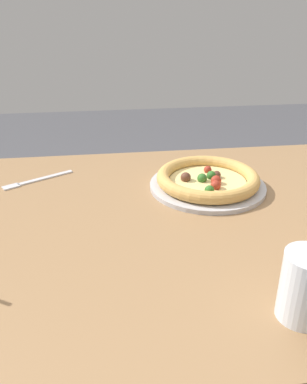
% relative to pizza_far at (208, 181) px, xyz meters
% --- Properties ---
extents(dining_table, '(1.34, 0.91, 0.75)m').
position_rel_pizza_far_xyz_m(dining_table, '(-0.14, -0.15, -0.12)').
color(dining_table, '#936D47').
rests_on(dining_table, ground).
extents(pizza_far, '(0.31, 0.31, 0.05)m').
position_rel_pizza_far_xyz_m(pizza_far, '(0.00, 0.00, 0.00)').
color(pizza_far, '#B7B7BC').
rests_on(pizza_far, dining_table).
extents(water_cup_clear, '(0.08, 0.08, 0.12)m').
position_rel_pizza_far_xyz_m(water_cup_clear, '(0.03, -0.49, 0.04)').
color(water_cup_clear, silver).
rests_on(water_cup_clear, dining_table).
extents(fork, '(0.19, 0.12, 0.00)m').
position_rel_pizza_far_xyz_m(fork, '(-0.47, 0.11, -0.02)').
color(fork, silver).
rests_on(fork, dining_table).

